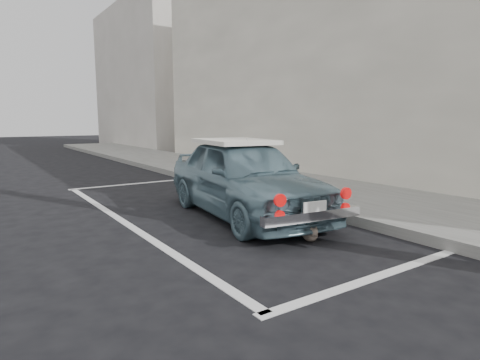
# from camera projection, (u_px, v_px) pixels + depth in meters

# --- Properties ---
(ground) EXTENTS (80.00, 80.00, 0.00)m
(ground) POSITION_uv_depth(u_px,v_px,m) (306.00, 271.00, 4.08)
(ground) COLOR black
(ground) RESTS_ON ground
(sidewalk) EXTENTS (2.80, 40.00, 0.15)m
(sidewalk) POSITION_uv_depth(u_px,v_px,m) (358.00, 199.00, 7.48)
(sidewalk) COLOR #61615C
(sidewalk) RESTS_ON ground
(shop_building) EXTENTS (3.50, 18.00, 7.00)m
(shop_building) POSITION_uv_depth(u_px,v_px,m) (382.00, 44.00, 10.35)
(shop_building) COLOR #BCB6A5
(shop_building) RESTS_ON ground
(building_far) EXTENTS (3.50, 10.00, 8.00)m
(building_far) POSITION_uv_depth(u_px,v_px,m) (150.00, 77.00, 23.39)
(building_far) COLOR #B3ADA2
(building_far) RESTS_ON ground
(pline_rear) EXTENTS (3.00, 0.12, 0.01)m
(pline_rear) POSITION_uv_depth(u_px,v_px,m) (379.00, 276.00, 3.95)
(pline_rear) COLOR silver
(pline_rear) RESTS_ON ground
(pline_front) EXTENTS (3.00, 0.12, 0.01)m
(pline_front) POSITION_uv_depth(u_px,v_px,m) (134.00, 184.00, 9.68)
(pline_front) COLOR silver
(pline_front) RESTS_ON ground
(pline_side) EXTENTS (0.12, 7.00, 0.01)m
(pline_side) POSITION_uv_depth(u_px,v_px,m) (124.00, 222.00, 6.04)
(pline_side) COLOR silver
(pline_side) RESTS_ON ground
(retro_coupe) EXTENTS (1.93, 3.82, 1.25)m
(retro_coupe) POSITION_uv_depth(u_px,v_px,m) (245.00, 177.00, 6.38)
(retro_coupe) COLOR slate
(retro_coupe) RESTS_ON ground
(cat) EXTENTS (0.29, 0.39, 0.23)m
(cat) POSITION_uv_depth(u_px,v_px,m) (310.00, 233.00, 5.08)
(cat) COLOR #6D6253
(cat) RESTS_ON ground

